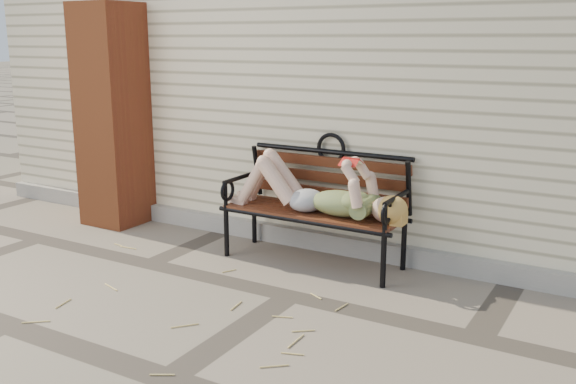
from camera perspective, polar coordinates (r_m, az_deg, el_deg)
The scene contains 7 objects.
ground at distance 4.38m, azimuth 0.18°, elevation -9.22°, with size 80.00×80.00×0.00m, color #746759.
house_wall at distance 6.80m, azimuth 13.18°, elevation 11.57°, with size 8.00×4.00×3.00m, color beige.
foundation_strip at distance 5.16m, azimuth 5.59°, elevation -4.80°, with size 8.00×0.10×0.15m, color #A8A298.
brick_pillar at distance 6.09m, azimuth -15.32°, elevation 6.54°, with size 0.50×0.50×2.00m, color #9C4823.
garden_bench at distance 4.92m, azimuth 2.73°, elevation 0.05°, with size 1.51×0.60×0.97m.
reading_woman at distance 4.80m, azimuth 2.21°, elevation 0.13°, with size 1.42×0.32×0.45m.
straw_scatter at distance 4.42m, azimuth -14.48°, elevation -9.35°, with size 2.82×1.30×0.01m.
Camera 1 is at (2.01, -3.50, 1.69)m, focal length 40.00 mm.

